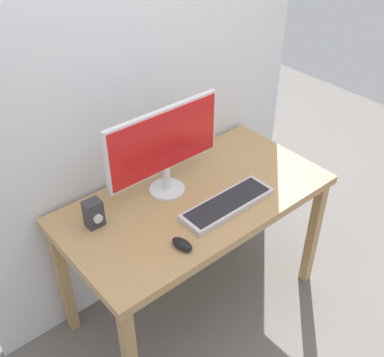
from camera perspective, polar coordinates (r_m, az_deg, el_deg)
ground_plane at (r=2.81m, az=0.37°, el=-14.53°), size 6.00×6.00×0.00m
wall_back at (r=2.19m, az=-6.33°, el=17.93°), size 1.97×0.04×3.00m
desk at (r=2.32m, az=0.43°, el=-3.82°), size 1.32×0.68×0.77m
monitor at (r=2.17m, az=-3.39°, el=3.99°), size 0.61×0.17×0.44m
keyboard_primary at (r=2.21m, az=4.31°, el=-3.09°), size 0.48×0.16×0.03m
mouse at (r=2.00m, az=-1.21°, el=-7.94°), size 0.07×0.11×0.04m
audio_controller at (r=2.12m, az=-11.80°, el=-4.17°), size 0.08×0.07×0.13m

